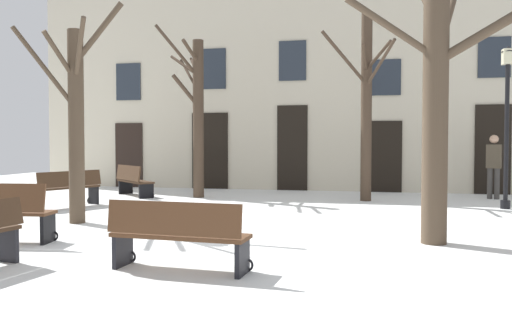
{
  "coord_description": "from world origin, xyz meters",
  "views": [
    {
      "loc": [
        2.24,
        -8.81,
        1.61
      ],
      "look_at": [
        0.0,
        1.58,
        1.22
      ],
      "focal_mm": 36.15,
      "sensor_mm": 36.0,
      "label": 1
    }
  ],
  "objects": [
    {
      "name": "bench_facing_shops",
      "position": [
        -0.02,
        -2.86,
        0.45
      ],
      "size": [
        1.79,
        0.62,
        0.88
      ],
      "rotation": [
        0.0,
        0.0,
        3.07
      ],
      "color": "#51331E",
      "rests_on": "ground"
    },
    {
      "name": "tree_near_facade",
      "position": [
        -2.51,
        5.2,
        2.46
      ],
      "size": [
        1.27,
        2.17,
        4.82
      ],
      "color": "#423326",
      "rests_on": "ground"
    },
    {
      "name": "ground_plane",
      "position": [
        0.0,
        0.0,
        0.0
      ],
      "size": [
        28.91,
        28.91,
        0.0
      ],
      "primitive_type": "plane",
      "color": "white"
    },
    {
      "name": "tree_center",
      "position": [
        3.3,
        -0.35,
        2.64
      ],
      "size": [
        2.99,
        1.83,
        5.03
      ],
      "color": "#4C3D2D",
      "rests_on": "ground"
    },
    {
      "name": "tree_left_of_center",
      "position": [
        -3.31,
        0.27,
        2.08
      ],
      "size": [
        1.92,
        1.01,
        4.3
      ],
      "color": "#4C3D2D",
      "rests_on": "ground"
    },
    {
      "name": "building_facade",
      "position": [
        -0.0,
        8.07,
        4.14
      ],
      "size": [
        18.07,
        0.6,
        8.23
      ],
      "color": "beige",
      "rests_on": "ground"
    },
    {
      "name": "tree_foreground",
      "position": [
        2.21,
        5.27,
        2.61
      ],
      "size": [
        1.88,
        1.5,
        5.02
      ],
      "color": "#423326",
      "rests_on": "ground"
    },
    {
      "name": "streetlamp",
      "position": [
        5.46,
        4.34,
        2.35
      ],
      "size": [
        0.3,
        0.3,
        3.84
      ],
      "color": "black",
      "rests_on": "ground"
    },
    {
      "name": "person_strolling",
      "position": [
        5.67,
        6.48,
        0.99
      ],
      "size": [
        0.43,
        0.33,
        1.78
      ],
      "rotation": [
        0.0,
        0.0,
        5.96
      ],
      "color": "#403D3A",
      "rests_on": "ground"
    },
    {
      "name": "bench_by_litter_bin",
      "position": [
        -4.87,
        2.41,
        0.47
      ],
      "size": [
        1.13,
        1.71,
        0.89
      ],
      "rotation": [
        0.0,
        0.0,
        4.26
      ],
      "color": "#3D2819",
      "rests_on": "ground"
    },
    {
      "name": "bench_back_to_back_right",
      "position": [
        -4.42,
        5.08,
        0.45
      ],
      "size": [
        1.56,
        1.48,
        0.91
      ],
      "rotation": [
        0.0,
        0.0,
        2.41
      ],
      "color": "#3D2819",
      "rests_on": "ground"
    }
  ]
}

